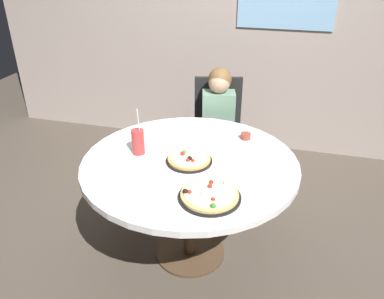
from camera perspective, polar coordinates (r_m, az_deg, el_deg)
The scene contains 9 objects.
ground_plane at distance 2.79m, azimuth -0.28°, elevation -15.11°, with size 8.00×8.00×0.00m, color #4C4238.
wall_with_window at distance 3.87m, azimuth 7.48°, elevation 21.08°, with size 5.20×0.14×2.90m.
dining_table at distance 2.39m, azimuth -0.31°, elevation -3.43°, with size 1.33×1.33×0.75m.
chair_wooden at distance 3.29m, azimuth 3.84°, elevation 3.25°, with size 0.48×0.48×0.95m.
diner_child at distance 3.15m, azimuth 3.85°, elevation 1.09°, with size 0.33×0.43×1.08m.
pizza_veggie at distance 2.32m, azimuth -0.56°, elevation -1.47°, with size 0.28×0.28×0.05m.
pizza_cheese at distance 2.00m, azimuth 2.63°, elevation -6.85°, with size 0.33×0.33×0.05m.
soda_cup at distance 2.41m, azimuth -8.05°, elevation 1.16°, with size 0.08×0.08×0.31m.
sauce_bowl at distance 2.62m, azimuth 8.00°, elevation 2.00°, with size 0.07×0.07×0.04m, color brown.
Camera 1 is at (0.54, -1.96, 1.92)m, focal length 35.74 mm.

